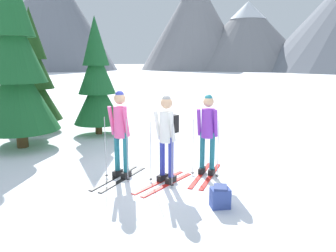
{
  "coord_description": "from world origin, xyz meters",
  "views": [
    {
      "loc": [
        0.93,
        -6.58,
        2.46
      ],
      "look_at": [
        -0.04,
        0.35,
        1.05
      ],
      "focal_mm": 34.84,
      "sensor_mm": 36.0,
      "label": 1
    }
  ],
  "objects_px": {
    "skier_in_white": "(167,133)",
    "skier_in_purple": "(208,131)",
    "pine_tree_far": "(97,81)",
    "backpack_on_snow_front": "(220,197)",
    "skier_in_pink": "(120,130)",
    "pine_tree_mid": "(34,76)",
    "pine_tree_near": "(15,63)"
  },
  "relations": [
    {
      "from": "pine_tree_near",
      "to": "pine_tree_far",
      "type": "bearing_deg",
      "value": 51.29
    },
    {
      "from": "skier_in_white",
      "to": "pine_tree_near",
      "type": "height_order",
      "value": "pine_tree_near"
    },
    {
      "from": "pine_tree_far",
      "to": "backpack_on_snow_front",
      "type": "bearing_deg",
      "value": -52.28
    },
    {
      "from": "skier_in_pink",
      "to": "pine_tree_mid",
      "type": "height_order",
      "value": "pine_tree_mid"
    },
    {
      "from": "pine_tree_far",
      "to": "skier_in_white",
      "type": "bearing_deg",
      "value": -54.61
    },
    {
      "from": "skier_in_purple",
      "to": "pine_tree_mid",
      "type": "bearing_deg",
      "value": 148.38
    },
    {
      "from": "skier_in_white",
      "to": "skier_in_purple",
      "type": "bearing_deg",
      "value": 35.53
    },
    {
      "from": "pine_tree_near",
      "to": "pine_tree_mid",
      "type": "height_order",
      "value": "pine_tree_near"
    },
    {
      "from": "skier_in_purple",
      "to": "pine_tree_far",
      "type": "distance_m",
      "value": 5.22
    },
    {
      "from": "skier_in_white",
      "to": "pine_tree_far",
      "type": "height_order",
      "value": "pine_tree_far"
    },
    {
      "from": "skier_in_pink",
      "to": "pine_tree_mid",
      "type": "bearing_deg",
      "value": 135.65
    },
    {
      "from": "skier_in_white",
      "to": "backpack_on_snow_front",
      "type": "relative_size",
      "value": 4.74
    },
    {
      "from": "pine_tree_mid",
      "to": "skier_in_purple",
      "type": "bearing_deg",
      "value": -31.62
    },
    {
      "from": "skier_in_white",
      "to": "skier_in_purple",
      "type": "xyz_separation_m",
      "value": [
        0.8,
        0.57,
        -0.06
      ]
    },
    {
      "from": "skier_in_white",
      "to": "pine_tree_far",
      "type": "distance_m",
      "value": 5.12
    },
    {
      "from": "skier_in_pink",
      "to": "pine_tree_near",
      "type": "relative_size",
      "value": 0.36
    },
    {
      "from": "skier_in_pink",
      "to": "pine_tree_far",
      "type": "distance_m",
      "value": 4.5
    },
    {
      "from": "pine_tree_mid",
      "to": "backpack_on_snow_front",
      "type": "relative_size",
      "value": 11.12
    },
    {
      "from": "backpack_on_snow_front",
      "to": "skier_in_purple",
      "type": "bearing_deg",
      "value": 99.24
    },
    {
      "from": "skier_in_pink",
      "to": "backpack_on_snow_front",
      "type": "relative_size",
      "value": 4.89
    },
    {
      "from": "skier_in_white",
      "to": "pine_tree_far",
      "type": "bearing_deg",
      "value": 125.39
    },
    {
      "from": "pine_tree_mid",
      "to": "skier_in_pink",
      "type": "bearing_deg",
      "value": -44.35
    },
    {
      "from": "pine_tree_near",
      "to": "skier_in_pink",
      "type": "bearing_deg",
      "value": -29.82
    },
    {
      "from": "pine_tree_far",
      "to": "backpack_on_snow_front",
      "type": "xyz_separation_m",
      "value": [
        4.0,
        -5.17,
        -1.59
      ]
    },
    {
      "from": "skier_in_white",
      "to": "pine_tree_near",
      "type": "distance_m",
      "value": 5.19
    },
    {
      "from": "pine_tree_near",
      "to": "pine_tree_far",
      "type": "distance_m",
      "value": 2.61
    },
    {
      "from": "skier_in_white",
      "to": "backpack_on_snow_front",
      "type": "distance_m",
      "value": 1.71
    },
    {
      "from": "skier_in_white",
      "to": "pine_tree_mid",
      "type": "xyz_separation_m",
      "value": [
        -5.26,
        4.3,
        0.91
      ]
    },
    {
      "from": "skier_in_pink",
      "to": "pine_tree_near",
      "type": "height_order",
      "value": "pine_tree_near"
    },
    {
      "from": "skier_in_purple",
      "to": "backpack_on_snow_front",
      "type": "bearing_deg",
      "value": -80.76
    },
    {
      "from": "skier_in_white",
      "to": "skier_in_pink",
      "type": "bearing_deg",
      "value": 172.01
    },
    {
      "from": "skier_in_pink",
      "to": "skier_in_white",
      "type": "xyz_separation_m",
      "value": [
        1.0,
        -0.14,
        -0.02
      ]
    }
  ]
}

